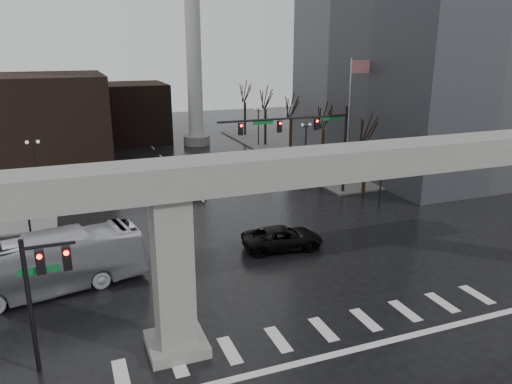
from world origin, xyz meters
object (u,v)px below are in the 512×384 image
signal_mast_arm (308,133)px  far_car (195,185)px  city_bus (36,266)px  pickup_truck (283,238)px

signal_mast_arm → far_car: 11.50m
city_bus → far_car: city_bus is taller
pickup_truck → far_car: pickup_truck is taller
pickup_truck → far_car: size_ratio=1.38×
signal_mast_arm → far_car: (-8.98, 5.00, -5.15)m
city_bus → far_car: 20.54m
pickup_truck → city_bus: (-15.17, -0.93, 0.88)m
city_bus → pickup_truck: bearing=-96.8°
far_car → signal_mast_arm: bearing=-24.3°
signal_mast_arm → city_bus: bearing=-153.6°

